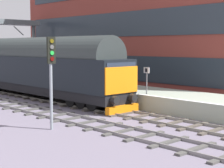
% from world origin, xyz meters
% --- Properties ---
extents(ground_plane, '(140.00, 140.00, 0.00)m').
position_xyz_m(ground_plane, '(0.00, 0.00, 0.00)').
color(ground_plane, slate).
rests_on(ground_plane, ground).
extents(track_main, '(2.50, 60.00, 0.15)m').
position_xyz_m(track_main, '(0.00, -0.00, 0.05)').
color(track_main, slate).
rests_on(track_main, ground).
extents(track_adjacent_west, '(2.50, 60.00, 0.15)m').
position_xyz_m(track_adjacent_west, '(-3.28, -0.00, 0.05)').
color(track_adjacent_west, slate).
rests_on(track_adjacent_west, ground).
extents(station_platform, '(4.00, 44.00, 1.01)m').
position_xyz_m(station_platform, '(3.60, 0.00, 0.50)').
color(station_platform, '#9AA492').
rests_on(station_platform, ground).
extents(diesel_locomotive, '(2.74, 20.08, 4.68)m').
position_xyz_m(diesel_locomotive, '(0.00, 7.11, 2.49)').
color(diesel_locomotive, black).
rests_on(diesel_locomotive, ground).
extents(signal_post_near, '(0.44, 0.22, 4.47)m').
position_xyz_m(signal_post_near, '(-5.43, -3.44, 2.92)').
color(signal_post_near, gray).
rests_on(signal_post_near, ground).
extents(platform_number_sign, '(0.10, 0.44, 1.68)m').
position_xyz_m(platform_number_sign, '(2.09, -2.83, 2.14)').
color(platform_number_sign, slate).
rests_on(platform_number_sign, station_platform).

